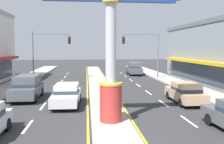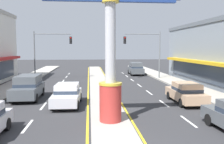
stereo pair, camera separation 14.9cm
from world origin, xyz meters
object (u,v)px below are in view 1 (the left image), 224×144
object	(u,v)px
traffic_light_right_side	(145,47)
sedan_near_right_lane	(185,92)
traffic_light_left_side	(47,47)
suv_mid_left_lane	(27,87)
suv_near_left_lane	(134,68)
district_sign	(111,41)
sedan_far_right_lane	(67,94)

from	to	relation	value
traffic_light_right_side	sedan_near_right_lane	size ratio (longest dim) A/B	1.44
traffic_light_left_side	sedan_near_right_lane	size ratio (longest dim) A/B	1.44
suv_mid_left_lane	suv_near_left_lane	bearing A→B (deg)	54.19
traffic_light_left_side	sedan_near_right_lane	bearing A→B (deg)	-49.78
traffic_light_left_side	suv_near_left_lane	xyz separation A→B (m)	(12.30, 4.76, -3.26)
district_sign	traffic_light_left_side	xyz separation A→B (m)	(-6.29, 18.88, -0.18)
sedan_near_right_lane	traffic_light_left_side	bearing A→B (deg)	130.22
district_sign	suv_near_left_lane	xyz separation A→B (m)	(6.01, 23.64, -3.45)
traffic_light_right_side	suv_mid_left_lane	size ratio (longest dim) A/B	1.34
sedan_far_right_lane	suv_near_left_lane	xyz separation A→B (m)	(8.71, 19.15, 0.20)
traffic_light_right_side	suv_mid_left_lane	bearing A→B (deg)	-138.00
traffic_light_left_side	sedan_near_right_lane	xyz separation A→B (m)	(12.30, -14.55, -3.46)
sedan_far_right_lane	suv_mid_left_lane	world-z (taller)	suv_mid_left_lane
traffic_light_left_side	sedan_far_right_lane	xyz separation A→B (m)	(3.59, -14.39, -3.46)
sedan_near_right_lane	suv_mid_left_lane	xyz separation A→B (m)	(-12.02, 2.65, 0.20)
sedan_near_right_lane	suv_near_left_lane	size ratio (longest dim) A/B	0.93
district_sign	suv_near_left_lane	distance (m)	24.63
traffic_light_right_side	sedan_far_right_lane	distance (m)	16.65
district_sign	sedan_far_right_lane	distance (m)	6.38
traffic_light_right_side	sedan_far_right_lane	size ratio (longest dim) A/B	1.42
suv_near_left_lane	suv_mid_left_lane	world-z (taller)	same
traffic_light_left_side	suv_mid_left_lane	world-z (taller)	traffic_light_left_side
district_sign	traffic_light_left_side	world-z (taller)	district_sign
district_sign	traffic_light_right_side	world-z (taller)	district_sign
sedan_near_right_lane	suv_mid_left_lane	distance (m)	12.31
district_sign	sedan_far_right_lane	world-z (taller)	district_sign
traffic_light_left_side	sedan_far_right_lane	size ratio (longest dim) A/B	1.42
suv_mid_left_lane	sedan_near_right_lane	bearing A→B (deg)	-12.43
traffic_light_left_side	sedan_near_right_lane	distance (m)	19.36
traffic_light_left_side	sedan_near_right_lane	world-z (taller)	traffic_light_left_side
suv_near_left_lane	traffic_light_left_side	bearing A→B (deg)	-158.86
suv_near_left_lane	suv_mid_left_lane	distance (m)	20.54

